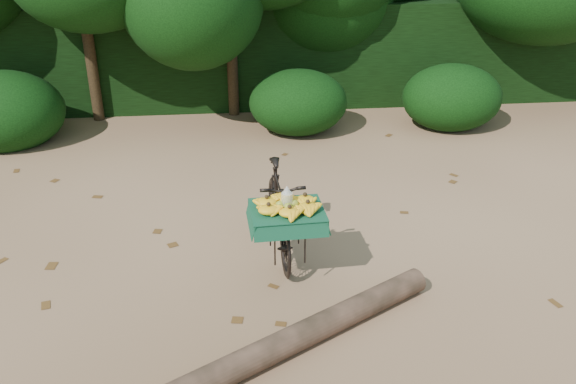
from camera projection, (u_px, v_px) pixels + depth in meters
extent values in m
plane|color=#A87F59|center=(196.00, 293.00, 5.82)|extent=(80.00, 80.00, 0.00)
imported|color=black|center=(279.00, 211.00, 6.32)|extent=(0.51, 1.60, 0.95)
cube|color=black|center=(287.00, 211.00, 5.66)|extent=(0.36, 0.43, 0.02)
cube|color=#154E2E|center=(287.00, 210.00, 5.65)|extent=(0.71, 0.60, 0.01)
ellipsoid|color=olive|center=(294.00, 204.00, 5.64)|extent=(0.09, 0.07, 0.10)
ellipsoid|color=olive|center=(286.00, 202.00, 5.68)|extent=(0.09, 0.07, 0.10)
ellipsoid|color=olive|center=(280.00, 205.00, 5.62)|extent=(0.09, 0.07, 0.10)
ellipsoid|color=olive|center=(288.00, 208.00, 5.58)|extent=(0.09, 0.07, 0.10)
cylinder|color=#EAE5C6|center=(287.00, 200.00, 5.62)|extent=(0.11, 0.11, 0.14)
cylinder|color=brown|center=(284.00, 344.00, 4.98)|extent=(2.83, 1.79, 0.23)
cube|color=black|center=(204.00, 51.00, 11.07)|extent=(26.00, 1.80, 1.80)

